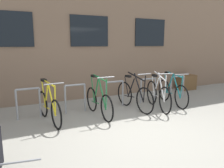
{
  "coord_description": "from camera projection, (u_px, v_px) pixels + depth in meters",
  "views": [
    {
      "loc": [
        -2.47,
        -3.7,
        1.85
      ],
      "look_at": [
        0.06,
        1.6,
        0.76
      ],
      "focal_mm": 34.58,
      "sensor_mm": 36.0,
      "label": 1
    }
  ],
  "objects": [
    {
      "name": "bicycle_yellow",
      "position": [
        49.0,
        106.0,
        5.16
      ],
      "size": [
        0.44,
        1.68,
        1.04
      ],
      "color": "black",
      "rests_on": "ground"
    },
    {
      "name": "bicycle_green",
      "position": [
        99.0,
        101.0,
        5.6
      ],
      "size": [
        0.44,
        1.67,
        1.11
      ],
      "color": "black",
      "rests_on": "ground"
    },
    {
      "name": "planter_box",
      "position": [
        186.0,
        82.0,
        8.85
      ],
      "size": [
        0.7,
        0.44,
        0.6
      ],
      "primitive_type": "cube",
      "color": "brown",
      "rests_on": "ground"
    },
    {
      "name": "bicycle_white",
      "position": [
        158.0,
        95.0,
        6.23
      ],
      "size": [
        0.55,
        1.68,
        1.11
      ],
      "color": "black",
      "rests_on": "ground"
    },
    {
      "name": "ground_plane",
      "position": [
        141.0,
        131.0,
        4.67
      ],
      "size": [
        42.0,
        42.0,
        0.0
      ],
      "primitive_type": "plane",
      "color": "gray"
    },
    {
      "name": "storefront_building",
      "position": [
        64.0,
        8.0,
        9.81
      ],
      "size": [
        28.0,
        6.67,
        6.92
      ],
      "color": "#7A604C",
      "rests_on": "ground"
    },
    {
      "name": "bicycle_teal",
      "position": [
        172.0,
        92.0,
        6.69
      ],
      "size": [
        0.47,
        1.72,
        1.03
      ],
      "color": "black",
      "rests_on": "ground"
    },
    {
      "name": "bike_rack",
      "position": [
        96.0,
        93.0,
        6.13
      ],
      "size": [
        6.6,
        0.05,
        0.78
      ],
      "color": "gray",
      "rests_on": "ground"
    },
    {
      "name": "bicycle_black",
      "position": [
        134.0,
        96.0,
        6.16
      ],
      "size": [
        0.44,
        1.71,
        1.1
      ],
      "color": "black",
      "rests_on": "ground"
    }
  ]
}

